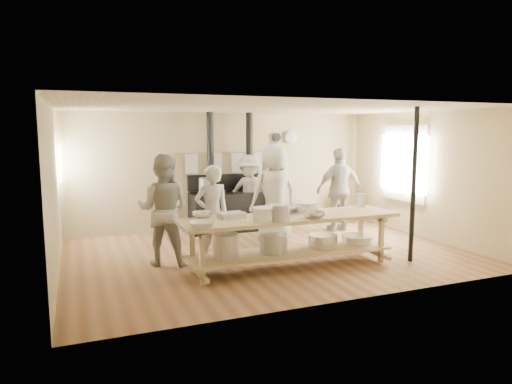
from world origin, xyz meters
TOP-DOWN VIEW (x-y plane):
  - ground at (0.00, 0.00)m, footprint 7.00×7.00m
  - room_shell at (0.00, 0.00)m, footprint 7.00×7.00m
  - window_right at (3.47, 0.60)m, footprint 0.09×1.50m
  - left_opening at (-3.45, 2.00)m, footprint 0.00×0.90m
  - stove at (-0.01, 2.12)m, footprint 1.90×0.75m
  - towel_rail at (0.00, 2.40)m, footprint 3.00×0.04m
  - back_wall_shelf at (1.46, 2.43)m, footprint 0.63×0.14m
  - prep_table at (-0.01, -0.90)m, footprint 3.60×0.90m
  - support_post at (2.05, -1.35)m, footprint 0.08×0.08m
  - cook_far_left at (-1.08, -0.10)m, footprint 0.63×0.44m
  - cook_left at (-1.87, 0.03)m, footprint 1.10×1.01m
  - cook_center at (0.45, 0.77)m, footprint 0.97×0.65m
  - cook_right at (2.21, 1.18)m, footprint 1.11×0.53m
  - cook_by_window at (0.38, 1.95)m, footprint 1.25×1.09m
  - chair at (2.93, 1.97)m, footprint 0.39×0.39m
  - bowl_white_a at (-1.55, -1.23)m, footprint 0.47×0.47m
  - bowl_steel_a at (-1.36, -0.57)m, footprint 0.46×0.46m
  - bowl_white_b at (0.02, -0.57)m, footprint 0.66×0.66m
  - bowl_steel_b at (0.24, -1.23)m, footprint 0.45×0.45m
  - roasting_pan at (-0.94, -0.72)m, footprint 0.43×0.32m
  - mixing_bowl_large at (0.42, -0.57)m, footprint 0.65×0.65m
  - bucket_galv at (-0.34, -1.23)m, footprint 0.29×0.29m
  - deep_bowl_enamel at (-0.56, -1.11)m, footprint 0.39×0.39m
  - pitcher at (1.55, -0.57)m, footprint 0.16×0.16m

SIDE VIEW (x-z plane):
  - ground at x=0.00m, z-range 0.00..0.00m
  - chair at x=2.93m, z-range -0.16..0.62m
  - prep_table at x=-0.01m, z-range 0.10..0.95m
  - stove at x=-0.01m, z-range -0.78..1.82m
  - cook_far_left at x=-1.08m, z-range 0.00..1.65m
  - cook_by_window at x=0.38m, z-range 0.00..1.68m
  - roasting_pan at x=-0.94m, z-range 0.85..0.94m
  - bowl_white_a at x=-1.55m, z-range 0.85..0.94m
  - bowl_steel_a at x=-1.36m, z-range 0.85..0.95m
  - bowl_white_b at x=0.02m, z-range 0.85..0.96m
  - bowl_steel_b at x=0.24m, z-range 0.85..0.97m
  - cook_right at x=2.21m, z-range 0.00..1.83m
  - cook_left at x=-1.87m, z-range 0.00..1.84m
  - mixing_bowl_large at x=0.42m, z-range 0.85..1.01m
  - deep_bowl_enamel at x=-0.56m, z-range 0.85..1.06m
  - pitcher at x=1.55m, z-range 0.85..1.09m
  - bucket_galv at x=-0.34m, z-range 0.85..1.10m
  - cook_center at x=0.45m, z-range 0.00..1.96m
  - support_post at x=2.05m, z-range 0.00..2.60m
  - window_right at x=3.47m, z-range 0.67..2.33m
  - towel_rail at x=0.00m, z-range 1.33..1.80m
  - left_opening at x=-3.45m, z-range 1.15..2.05m
  - room_shell at x=0.00m, z-range -1.88..5.12m
  - back_wall_shelf at x=1.46m, z-range 1.84..2.17m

